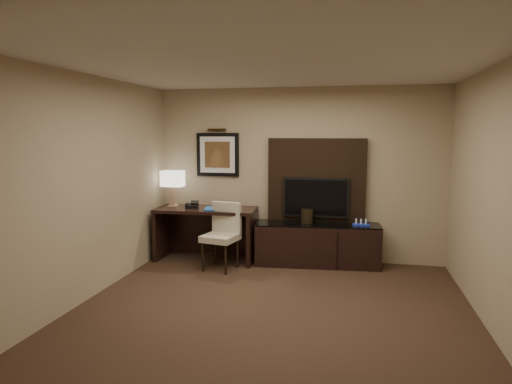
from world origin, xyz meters
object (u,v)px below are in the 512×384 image
(desk, at_px, (206,234))
(minibar_tray, at_px, (361,222))
(ice_bucket, at_px, (307,216))
(tv, at_px, (316,197))
(table_lamp, at_px, (173,189))
(desk_phone, at_px, (192,205))
(credenza, at_px, (317,244))
(desk_chair, at_px, (220,237))

(desk, relative_size, minibar_tray, 6.25)
(ice_bucket, relative_size, minibar_tray, 0.84)
(tv, xyz_separation_m, ice_bucket, (-0.12, -0.11, -0.28))
(table_lamp, height_order, minibar_tray, table_lamp)
(desk_phone, xyz_separation_m, minibar_tray, (2.59, 0.13, -0.20))
(desk, bearing_deg, ice_bucket, 2.00)
(desk_phone, relative_size, ice_bucket, 0.94)
(credenza, distance_m, ice_bucket, 0.46)
(desk, xyz_separation_m, minibar_tray, (2.37, 0.10, 0.27))
(tv, relative_size, desk_chair, 1.03)
(desk, distance_m, credenza, 1.74)
(desk, relative_size, ice_bucket, 7.44)
(credenza, distance_m, minibar_tray, 0.74)
(credenza, distance_m, table_lamp, 2.44)
(desk_chair, height_order, ice_bucket, desk_chair)
(tv, xyz_separation_m, desk_chair, (-1.33, -0.68, -0.53))
(desk_phone, bearing_deg, minibar_tray, -10.11)
(desk, xyz_separation_m, table_lamp, (-0.57, 0.07, 0.69))
(tv, bearing_deg, minibar_tray, -11.62)
(desk_chair, distance_m, table_lamp, 1.23)
(desk_chair, bearing_deg, tv, 39.23)
(desk_chair, relative_size, table_lamp, 1.79)
(desk, height_order, credenza, desk)
(tv, bearing_deg, desk_phone, -171.94)
(ice_bucket, bearing_deg, tv, 44.42)
(credenza, xyz_separation_m, tv, (-0.05, 0.14, 0.70))
(desk_chair, distance_m, ice_bucket, 1.36)
(table_lamp, bearing_deg, credenza, 0.73)
(table_lamp, bearing_deg, desk, -7.00)
(desk_chair, bearing_deg, ice_bucket, 37.15)
(desk, distance_m, tv, 1.81)
(tv, xyz_separation_m, minibar_tray, (0.69, -0.14, -0.33))
(tv, relative_size, ice_bucket, 4.79)
(desk, xyz_separation_m, desk_chair, (0.36, -0.44, 0.07))
(desk_chair, bearing_deg, table_lamp, 163.58)
(tv, relative_size, table_lamp, 1.84)
(desk_chair, height_order, minibar_tray, desk_chair)
(table_lamp, xyz_separation_m, desk_phone, (0.36, -0.10, -0.22))
(credenza, distance_m, desk_phone, 2.03)
(desk_phone, bearing_deg, desk_chair, -48.28)
(tv, distance_m, minibar_tray, 0.78)
(minibar_tray, bearing_deg, credenza, 179.92)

